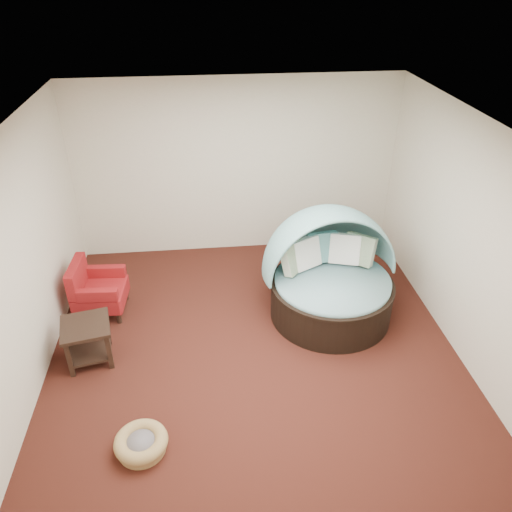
{
  "coord_description": "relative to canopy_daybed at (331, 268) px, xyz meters",
  "views": [
    {
      "loc": [
        -0.5,
        -4.8,
        4.27
      ],
      "look_at": [
        0.1,
        0.6,
        0.95
      ],
      "focal_mm": 35.0,
      "sensor_mm": 36.0,
      "label": 1
    }
  ],
  "objects": [
    {
      "name": "red_armchair",
      "position": [
        -3.14,
        0.33,
        -0.34
      ],
      "size": [
        0.7,
        0.71,
        0.78
      ],
      "rotation": [
        0.0,
        0.0,
        -0.06
      ],
      "color": "black",
      "rests_on": "floor"
    },
    {
      "name": "wall_back",
      "position": [
        -1.09,
        1.9,
        0.7
      ],
      "size": [
        5.0,
        0.0,
        5.0
      ],
      "primitive_type": "plane",
      "rotation": [
        1.57,
        0.0,
        0.0
      ],
      "color": "beige",
      "rests_on": "floor"
    },
    {
      "name": "side_table",
      "position": [
        -3.09,
        -0.64,
        -0.35
      ],
      "size": [
        0.66,
        0.66,
        0.54
      ],
      "rotation": [
        0.0,
        0.0,
        0.2
      ],
      "color": "black",
      "rests_on": "floor"
    },
    {
      "name": "pet_basket",
      "position": [
        -2.37,
        -2.04,
        -0.6
      ],
      "size": [
        0.63,
        0.63,
        0.19
      ],
      "rotation": [
        0.0,
        0.0,
        0.19
      ],
      "color": "olive",
      "rests_on": "floor"
    },
    {
      "name": "wall_left",
      "position": [
        -3.59,
        -0.6,
        0.7
      ],
      "size": [
        0.0,
        5.0,
        5.0
      ],
      "primitive_type": "plane",
      "rotation": [
        1.57,
        0.0,
        1.57
      ],
      "color": "beige",
      "rests_on": "floor"
    },
    {
      "name": "wall_front",
      "position": [
        -1.09,
        -3.1,
        0.7
      ],
      "size": [
        5.0,
        0.0,
        5.0
      ],
      "primitive_type": "plane",
      "rotation": [
        -1.57,
        0.0,
        0.0
      ],
      "color": "beige",
      "rests_on": "floor"
    },
    {
      "name": "canopy_daybed",
      "position": [
        0.0,
        0.0,
        0.0
      ],
      "size": [
        1.87,
        1.8,
        1.5
      ],
      "rotation": [
        0.0,
        0.0,
        0.1
      ],
      "color": "black",
      "rests_on": "floor"
    },
    {
      "name": "floor",
      "position": [
        -1.09,
        -0.6,
        -0.7
      ],
      "size": [
        5.0,
        5.0,
        0.0
      ],
      "primitive_type": "plane",
      "color": "#411A12",
      "rests_on": "ground"
    },
    {
      "name": "wall_right",
      "position": [
        1.41,
        -0.6,
        0.7
      ],
      "size": [
        0.0,
        5.0,
        5.0
      ],
      "primitive_type": "plane",
      "rotation": [
        1.57,
        0.0,
        -1.57
      ],
      "color": "beige",
      "rests_on": "floor"
    },
    {
      "name": "ceiling",
      "position": [
        -1.09,
        -0.6,
        2.1
      ],
      "size": [
        5.0,
        5.0,
        0.0
      ],
      "primitive_type": "plane",
      "rotation": [
        3.14,
        0.0,
        0.0
      ],
      "color": "white",
      "rests_on": "wall_back"
    }
  ]
}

